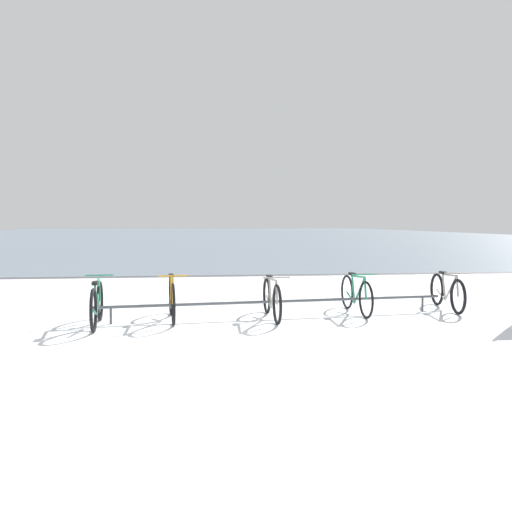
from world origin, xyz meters
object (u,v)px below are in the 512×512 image
bicycle_2 (272,299)px  bicycle_4 (447,292)px  bicycle_1 (172,299)px  bicycle_0 (97,304)px  bicycle_3 (356,294)px

bicycle_2 → bicycle_4: 3.50m
bicycle_2 → bicycle_1: bearing=177.5°
bicycle_0 → bicycle_1: (1.17, 0.39, 0.01)m
bicycle_1 → bicycle_3: bicycle_1 is taller
bicycle_1 → bicycle_2: bearing=-2.5°
bicycle_4 → bicycle_0: bearing=-172.4°
bicycle_2 → bicycle_3: size_ratio=1.02×
bicycle_3 → bicycle_4: bearing=6.1°
bicycle_1 → bicycle_3: (3.32, 0.26, -0.02)m
bicycle_0 → bicycle_3: 4.54m
bicycle_2 → bicycle_3: bicycle_2 is taller
bicycle_1 → bicycle_2: (1.71, -0.08, -0.02)m
bicycle_0 → bicycle_2: bearing=6.2°
bicycle_1 → bicycle_3: size_ratio=0.99×
bicycle_1 → bicycle_2: bicycle_1 is taller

